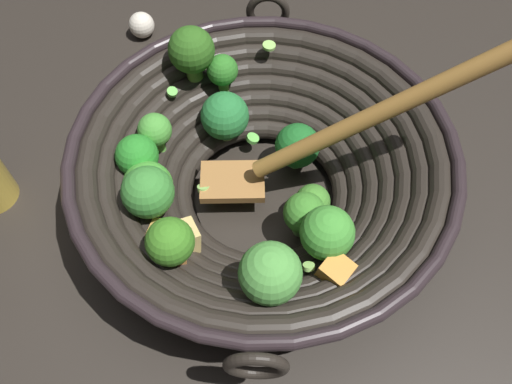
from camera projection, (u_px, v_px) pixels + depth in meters
name	position (u px, v px, depth m)	size (l,w,h in m)	color
ground_plane	(262.00, 201.00, 0.61)	(4.00, 4.00, 0.00)	#28231E
wok	(260.00, 169.00, 0.56)	(0.40, 0.40, 0.24)	black
garlic_bulb	(142.00, 25.00, 0.75)	(0.04, 0.04, 0.04)	silver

